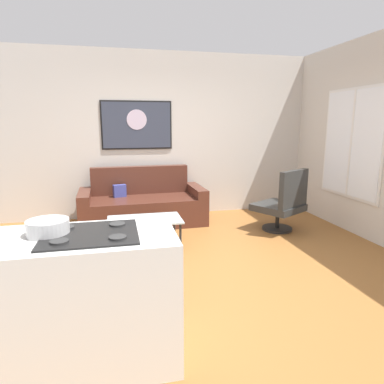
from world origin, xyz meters
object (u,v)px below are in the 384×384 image
at_px(couch, 143,206).
at_px(wall_painting, 137,125).
at_px(mixing_bowl, 48,228).
at_px(coffee_table, 145,221).
at_px(armchair, 283,203).

distance_m(couch, wall_painting, 1.37).
bearing_deg(mixing_bowl, wall_painting, 77.34).
xyz_separation_m(couch, coffee_table, (-0.06, -1.13, 0.07)).
distance_m(couch, coffee_table, 1.13).
distance_m(coffee_table, mixing_bowl, 2.24).
bearing_deg(mixing_bowl, armchair, 38.16).
xyz_separation_m(coffee_table, wall_painting, (0.04, 1.59, 1.22)).
xyz_separation_m(couch, wall_painting, (-0.02, 0.46, 1.29)).
relative_size(mixing_bowl, wall_painting, 0.23).
height_order(coffee_table, wall_painting, wall_painting).
relative_size(coffee_table, mixing_bowl, 3.58).
bearing_deg(armchair, coffee_table, -173.65).
bearing_deg(coffee_table, wall_painting, 88.70).
bearing_deg(wall_painting, mixing_bowl, -102.66).
relative_size(armchair, mixing_bowl, 3.58).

